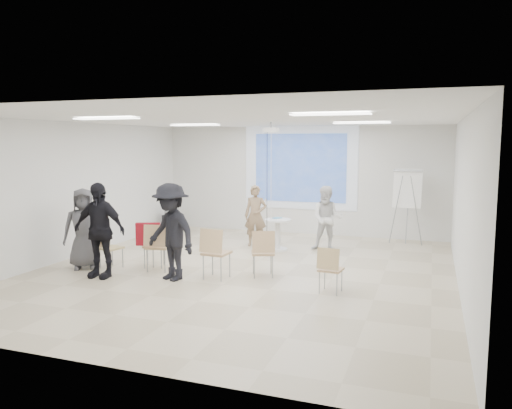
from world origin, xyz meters
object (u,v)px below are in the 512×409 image
(player_left, at_px, (256,212))
(chair_right_far, at_px, (330,266))
(flipchart_easel, at_px, (407,189))
(chair_center, at_px, (214,249))
(av_cart, at_px, (172,221))
(pedestal_table, at_px, (278,233))
(audience_mid, at_px, (171,226))
(audience_left, at_px, (99,223))
(player_right, at_px, (327,215))
(chair_left_mid, at_px, (153,242))
(audience_outer, at_px, (84,224))
(laptop, at_px, (159,245))
(chair_left_inner, at_px, (157,243))
(chair_right_inner, at_px, (263,249))
(chair_far_left, at_px, (108,245))

(player_left, xyz_separation_m, chair_right_far, (2.51, -3.33, -0.38))
(chair_right_far, distance_m, flipchart_easel, 4.90)
(chair_center, xyz_separation_m, flipchart_easel, (3.20, 4.55, 0.82))
(av_cart, bearing_deg, pedestal_table, -0.54)
(audience_mid, bearing_deg, audience_left, -146.77)
(pedestal_table, distance_m, player_right, 1.24)
(chair_center, xyz_separation_m, audience_mid, (-0.75, -0.28, 0.45))
(chair_left_mid, bearing_deg, audience_outer, 179.88)
(laptop, bearing_deg, chair_center, 156.27)
(audience_outer, bearing_deg, player_left, 17.52)
(audience_outer, relative_size, flipchart_easel, 0.97)
(av_cart, bearing_deg, chair_left_inner, -44.06)
(chair_left_mid, relative_size, av_cart, 1.31)
(chair_center, height_order, audience_mid, audience_mid)
(audience_left, bearing_deg, chair_left_mid, 56.33)
(player_left, height_order, audience_mid, audience_mid)
(chair_center, bearing_deg, player_right, 68.75)
(chair_left_mid, distance_m, audience_outer, 1.45)
(chair_center, distance_m, chair_right_inner, 0.92)
(audience_mid, bearing_deg, chair_right_inner, 46.84)
(pedestal_table, relative_size, player_right, 0.49)
(chair_left_inner, bearing_deg, chair_center, -19.63)
(pedestal_table, bearing_deg, chair_right_inner, -79.66)
(audience_left, bearing_deg, av_cart, 100.52)
(chair_center, distance_m, av_cart, 5.33)
(pedestal_table, distance_m, chair_right_far, 3.51)
(pedestal_table, relative_size, av_cart, 1.21)
(chair_left_inner, xyz_separation_m, flipchart_easel, (4.52, 4.37, 0.83))
(player_right, bearing_deg, chair_center, -120.30)
(player_left, bearing_deg, flipchart_easel, 8.85)
(player_right, bearing_deg, av_cart, 162.21)
(pedestal_table, relative_size, chair_right_inner, 0.91)
(player_right, height_order, chair_right_inner, player_right)
(chair_right_far, height_order, audience_mid, audience_mid)
(chair_right_far, relative_size, av_cart, 1.18)
(chair_right_far, distance_m, laptop, 3.56)
(chair_right_inner, height_order, audience_outer, audience_outer)
(chair_far_left, distance_m, chair_right_inner, 3.19)
(player_left, height_order, chair_right_far, player_left)
(audience_left, relative_size, audience_mid, 1.01)
(chair_center, height_order, flipchart_easel, flipchart_easel)
(chair_right_inner, relative_size, audience_mid, 0.44)
(audience_outer, bearing_deg, laptop, -20.75)
(chair_left_mid, distance_m, audience_left, 1.24)
(chair_right_far, xyz_separation_m, audience_left, (-4.33, -0.39, 0.56))
(chair_right_inner, distance_m, chair_right_far, 1.53)
(av_cart, bearing_deg, laptop, -43.69)
(chair_left_mid, bearing_deg, chair_center, -36.06)
(player_left, xyz_separation_m, chair_center, (0.31, -3.17, -0.28))
(chair_center, bearing_deg, laptop, 171.56)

